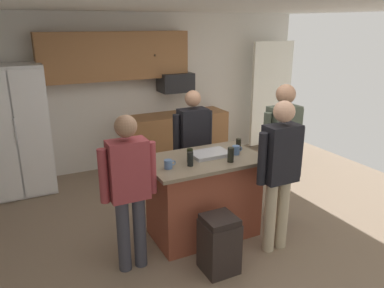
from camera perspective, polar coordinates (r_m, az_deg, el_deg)
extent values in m
plane|color=#7F6B56|center=(4.67, 3.76, -13.47)|extent=(7.04, 7.04, 0.00)
plane|color=white|center=(3.99, 4.57, 20.30)|extent=(7.04, 7.04, 0.00)
cube|color=silver|center=(6.65, -8.34, 7.96)|extent=(6.40, 0.10, 2.60)
cube|color=white|center=(7.57, 11.91, 7.43)|extent=(0.90, 0.06, 2.00)
cube|color=#936038|center=(6.26, -11.56, 12.96)|extent=(2.40, 0.35, 0.75)
sphere|color=#4C3823|center=(6.27, -5.65, 13.23)|extent=(0.04, 0.04, 0.04)
cube|color=#936038|center=(6.77, -2.33, 0.90)|extent=(1.80, 0.60, 0.90)
sphere|color=#4C3823|center=(6.69, 2.30, 0.70)|extent=(0.04, 0.04, 0.04)
cube|color=white|center=(6.01, -25.27, 1.86)|extent=(0.92, 0.70, 1.89)
cube|color=white|center=(5.66, -22.81, 1.26)|extent=(0.44, 0.04, 1.81)
cylinder|color=#B2B2B7|center=(5.60, -25.22, 1.79)|extent=(0.02, 0.02, 0.35)
cube|color=black|center=(6.56, -2.52, 9.33)|extent=(0.56, 0.40, 0.32)
cube|color=brown|center=(4.46, 1.74, -8.25)|extent=(1.19, 0.68, 0.93)
cube|color=#756651|center=(4.27, 1.80, -2.40)|extent=(1.33, 0.82, 0.04)
cylinder|color=#383842|center=(3.95, -10.33, -13.45)|extent=(0.13, 0.13, 0.79)
cylinder|color=#383842|center=(3.99, -7.94, -12.97)|extent=(0.13, 0.13, 0.79)
cube|color=maroon|center=(3.66, -9.66, -3.89)|extent=(0.38, 0.22, 0.59)
sphere|color=#8C664C|center=(3.52, -10.03, 2.67)|extent=(0.21, 0.21, 0.21)
cylinder|color=maroon|center=(3.61, -13.29, -4.78)|extent=(0.09, 0.09, 0.53)
cylinder|color=maroon|center=(3.74, -6.13, -3.60)|extent=(0.09, 0.09, 0.53)
cylinder|color=tan|center=(5.15, -0.72, -5.40)|extent=(0.13, 0.13, 0.78)
cylinder|color=tan|center=(5.22, 0.97, -5.07)|extent=(0.13, 0.13, 0.78)
cube|color=black|center=(4.96, 0.14, 2.04)|extent=(0.38, 0.22, 0.59)
sphere|color=tan|center=(4.86, 0.14, 6.91)|extent=(0.21, 0.21, 0.21)
cylinder|color=black|center=(4.86, -2.39, 1.46)|extent=(0.09, 0.09, 0.53)
cylinder|color=black|center=(5.07, 2.56, 2.15)|extent=(0.09, 0.09, 0.53)
cylinder|color=#4C5166|center=(4.84, 12.18, -6.97)|extent=(0.13, 0.13, 0.85)
cylinder|color=#4C5166|center=(4.94, 13.73, -6.55)|extent=(0.13, 0.13, 0.85)
cube|color=#4C5647|center=(4.63, 13.60, 1.68)|extent=(0.38, 0.22, 0.64)
sphere|color=tan|center=(4.53, 14.03, 7.35)|extent=(0.23, 0.23, 0.23)
cylinder|color=#4C5647|center=(4.49, 11.23, 1.09)|extent=(0.09, 0.09, 0.58)
cylinder|color=#4C5647|center=(4.79, 15.80, 1.82)|extent=(0.09, 0.09, 0.58)
cylinder|color=tan|center=(4.26, 11.74, -10.78)|extent=(0.13, 0.13, 0.82)
cylinder|color=tan|center=(4.36, 13.53, -10.22)|extent=(0.13, 0.13, 0.82)
cube|color=black|center=(4.02, 13.33, -1.44)|extent=(0.38, 0.22, 0.62)
sphere|color=tan|center=(3.90, 13.81, 4.79)|extent=(0.22, 0.22, 0.22)
cylinder|color=black|center=(3.89, 10.58, -2.25)|extent=(0.09, 0.09, 0.55)
cylinder|color=black|center=(4.18, 15.85, -1.19)|extent=(0.09, 0.09, 0.55)
cylinder|color=#4C6B99|center=(3.95, -3.63, -3.08)|extent=(0.09, 0.09, 0.10)
torus|color=#4C6B99|center=(3.97, -2.85, -2.88)|extent=(0.06, 0.01, 0.06)
cylinder|color=black|center=(4.14, 5.89, -1.63)|extent=(0.07, 0.07, 0.16)
cylinder|color=#4C6B99|center=(4.39, 6.67, -0.92)|extent=(0.09, 0.09, 0.10)
torus|color=#4C6B99|center=(4.42, 7.31, -0.75)|extent=(0.06, 0.01, 0.06)
cylinder|color=black|center=(4.01, -0.26, -2.30)|extent=(0.06, 0.06, 0.15)
cylinder|color=black|center=(4.13, -0.32, -1.72)|extent=(0.07, 0.07, 0.15)
cylinder|color=black|center=(4.54, 7.06, -0.05)|extent=(0.06, 0.06, 0.14)
cube|color=#B7B7BC|center=(4.34, 2.70, -1.64)|extent=(0.44, 0.30, 0.02)
cube|color=#A8A8AD|center=(4.33, 2.71, -1.39)|extent=(0.44, 0.30, 0.02)
cube|color=black|center=(3.95, 4.12, -15.23)|extent=(0.34, 0.34, 0.55)
cube|color=black|center=(3.79, 4.23, -11.37)|extent=(0.32, 0.32, 0.06)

